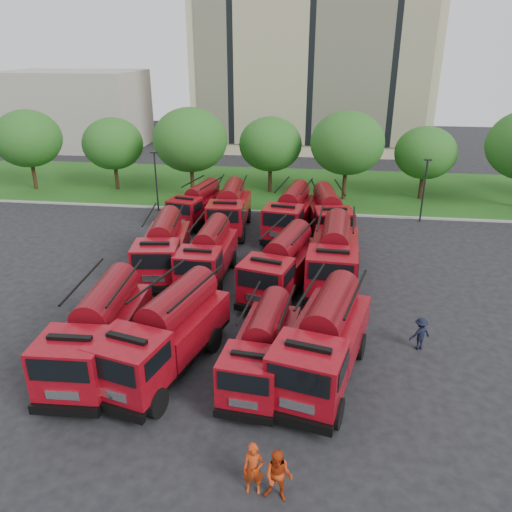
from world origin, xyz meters
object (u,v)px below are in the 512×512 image
Objects in this scene: fire_truck_3 at (324,341)px; fire_truck_7 at (334,255)px; fire_truck_1 at (166,333)px; fire_truck_4 at (163,247)px; fire_truck_5 at (208,254)px; firefighter_5 at (343,296)px; fire_truck_10 at (290,212)px; firefighter_0 at (254,491)px; fire_truck_6 at (281,264)px; firefighter_2 at (344,365)px; firefighter_4 at (178,295)px; fire_truck_9 at (230,209)px; fire_truck_11 at (328,215)px; fire_truck_2 at (263,348)px; fire_truck_0 at (99,331)px; fire_truck_8 at (198,204)px; firefighter_1 at (278,498)px; firefighter_3 at (418,348)px.

fire_truck_3 is 9.38m from fire_truck_7.
fire_truck_1 is 6.82m from fire_truck_3.
fire_truck_7 is at bearing -8.87° from fire_truck_4.
firefighter_5 is (8.16, -1.40, -1.62)m from fire_truck_5.
fire_truck_10 is 23.86m from firefighter_0.
fire_truck_6 is 3.36m from fire_truck_7.
fire_truck_7 reaches higher than firefighter_2.
fire_truck_4 reaches higher than firefighter_0.
fire_truck_7 reaches higher than firefighter_4.
fire_truck_5 is 8.67m from fire_truck_9.
fire_truck_11 is 9.85m from firefighter_5.
fire_truck_10 reaches higher than fire_truck_9.
fire_truck_2 is 4.05× the size of firefighter_5.
fire_truck_6 is at bearing 46.03° from fire_truck_0.
firefighter_5 is at bearing 59.83° from fire_truck_1.
fire_truck_10 is at bearing -1.78° from fire_truck_8.
fire_truck_5 is 11.51m from firefighter_2.
fire_truck_4 is at bearing 88.53° from fire_truck_0.
firefighter_1 reaches higher than firefighter_3.
firefighter_2 is at bearing 4.86° from fire_truck_0.
fire_truck_0 reaches higher than fire_truck_9.
firefighter_1 is (8.85, -25.89, -1.50)m from fire_truck_8.
fire_truck_10 is at bearing 112.05° from fire_truck_3.
fire_truck_1 reaches higher than firefighter_1.
firefighter_2 is (8.22, -16.79, -1.72)m from fire_truck_9.
fire_truck_4 is 8.64m from fire_truck_9.
firefighter_4 is 9.50m from firefighter_5.
fire_truck_11 is at bearing 29.44° from fire_truck_4.
fire_truck_5 is at bearing -60.55° from fire_truck_8.
firefighter_5 is (11.30, -11.61, -1.50)m from fire_truck_8.
fire_truck_5 is at bearing -1.76° from firefighter_5.
fire_truck_3 is at bearing 0.13° from fire_truck_0.
fire_truck_10 reaches higher than firefighter_3.
fire_truck_4 is 4.62× the size of firefighter_5.
fire_truck_11 is 4.05× the size of firefighter_1.
fire_truck_7 reaches higher than fire_truck_0.
firefighter_4 is at bearing 155.32° from fire_truck_3.
fire_truck_8 is at bearing 174.51° from fire_truck_10.
fire_truck_0 is 13.73m from firefighter_5.
fire_truck_7 reaches higher than fire_truck_1.
firefighter_0 is (4.89, -15.49, -1.62)m from fire_truck_5.
fire_truck_10 is at bearing 114.77° from fire_truck_7.
fire_truck_6 reaches higher than firefighter_2.
firefighter_2 reaches higher than firefighter_4.
firefighter_1 is 14.90m from firefighter_4.
fire_truck_6 is at bearing 5.19° from firefighter_5.
fire_truck_7 reaches higher than fire_truck_9.
fire_truck_9 is 24.75m from firefighter_0.
fire_truck_0 is 4.84× the size of firefighter_3.
fire_truck_8 is 3.31m from fire_truck_9.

